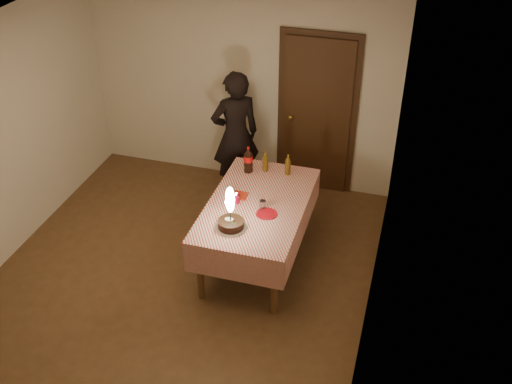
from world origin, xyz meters
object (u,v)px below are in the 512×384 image
Objects in this scene: amber_bottle_left at (265,162)px; amber_bottle_right at (288,165)px; birthday_cake at (231,217)px; red_plate at (267,214)px; photographer at (235,135)px; cola_bottle at (248,160)px; red_cup at (236,199)px; clear_cup at (263,204)px; dining_table at (257,211)px.

amber_bottle_left and amber_bottle_right have the same top height.
birthday_cake is 0.44m from red_plate.
amber_bottle_right is at bearing -36.66° from photographer.
red_plate is 0.69× the size of cola_bottle.
photographer is (-0.52, 1.75, -0.06)m from birthday_cake.
clear_cup is at bearing -3.48° from red_cup.
amber_bottle_left is 0.82m from photographer.
dining_table is 1.43m from photographer.
clear_cup is at bearing -61.48° from cola_bottle.
photographer is (-0.56, 0.61, -0.05)m from amber_bottle_left.
birthday_cake is 1.83m from photographer.
red_cup is at bearing 101.08° from birthday_cake.
red_cup is (-0.22, -0.05, 0.15)m from dining_table.
red_cup is (-0.37, 0.11, 0.05)m from red_plate.
birthday_cake reaches higher than cola_bottle.
clear_cup is at bearing 125.51° from red_plate.
clear_cup is 0.73m from amber_bottle_right.
red_plate is at bearing -60.77° from photographer.
cola_bottle reaches higher than amber_bottle_right.
photographer is at bearing 119.23° from red_plate.
amber_bottle_left is at bearing 103.67° from clear_cup.
clear_cup is (-0.07, 0.10, 0.04)m from red_plate.
amber_bottle_left is at bearing 21.77° from cola_bottle.
amber_bottle_left is 1.00× the size of amber_bottle_right.
birthday_cake is 1.18m from amber_bottle_right.
photographer is at bearing 108.19° from red_cup.
clear_cup is at bearing -41.37° from dining_table.
birthday_cake is at bearing -104.94° from amber_bottle_right.
clear_cup is (0.22, 0.41, -0.08)m from birthday_cake.
red_cup is at bearing 162.82° from red_plate.
amber_bottle_right is (0.30, 1.14, -0.01)m from birthday_cake.
cola_bottle is at bearing 118.52° from clear_cup.
red_cup is at bearing -166.53° from dining_table.
photographer is (-0.80, 1.43, 0.06)m from red_plate.
cola_bottle is 0.19× the size of photographer.
birthday_cake is 0.47m from clear_cup.
dining_table is at bearing 74.42° from birthday_cake.
birthday_cake is at bearing -105.58° from dining_table.
red_cup is 0.73m from amber_bottle_left.
amber_bottle_right is (0.39, 0.71, 0.07)m from red_cup.
amber_bottle_right is at bearing 8.51° from cola_bottle.
photographer is (-0.73, 1.34, 0.02)m from clear_cup.
birthday_cake is at bearing -82.44° from cola_bottle.
birthday_cake is 1.14m from amber_bottle_left.
cola_bottle reaches higher than dining_table.
red_plate is 0.86× the size of amber_bottle_right.
amber_bottle_right is (0.45, 0.07, -0.03)m from cola_bottle.
birthday_cake reaches higher than amber_bottle_right.
birthday_cake reaches higher than clear_cup.
amber_bottle_left is (-0.18, 0.73, 0.07)m from clear_cup.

